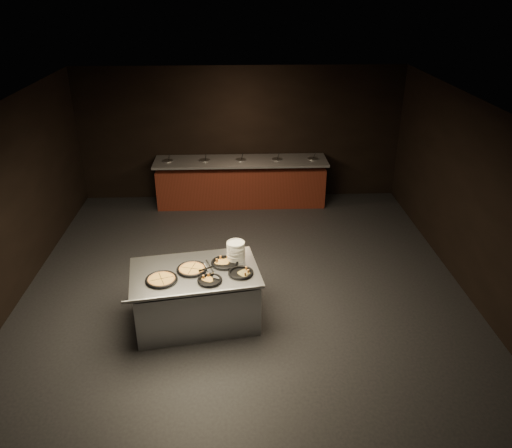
% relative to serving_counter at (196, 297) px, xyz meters
% --- Properties ---
extents(room, '(7.02, 8.02, 2.92)m').
position_rel_serving_counter_xyz_m(room, '(0.70, 0.67, 1.05)').
color(room, black).
rests_on(room, ground).
extents(salad_bar, '(3.70, 0.83, 1.18)m').
position_rel_serving_counter_xyz_m(salad_bar, '(0.70, 4.23, 0.03)').
color(salad_bar, maroon).
rests_on(salad_bar, ground).
extents(serving_counter, '(1.92, 1.40, 0.84)m').
position_rel_serving_counter_xyz_m(serving_counter, '(0.00, 0.00, 0.00)').
color(serving_counter, '#B8BBC0').
rests_on(serving_counter, ground).
extents(plate_stack, '(0.26, 0.26, 0.28)m').
position_rel_serving_counter_xyz_m(plate_stack, '(0.58, 0.30, 0.57)').
color(plate_stack, silver).
rests_on(plate_stack, serving_counter).
extents(pan_veggie_whole, '(0.43, 0.43, 0.04)m').
position_rel_serving_counter_xyz_m(pan_veggie_whole, '(-0.43, -0.22, 0.46)').
color(pan_veggie_whole, black).
rests_on(pan_veggie_whole, serving_counter).
extents(pan_cheese_whole, '(0.42, 0.42, 0.04)m').
position_rel_serving_counter_xyz_m(pan_cheese_whole, '(-0.04, 0.03, 0.46)').
color(pan_cheese_whole, black).
rests_on(pan_cheese_whole, serving_counter).
extents(pan_cheese_slices_a, '(0.39, 0.39, 0.04)m').
position_rel_serving_counter_xyz_m(pan_cheese_slices_a, '(0.42, 0.19, 0.46)').
color(pan_cheese_slices_a, black).
rests_on(pan_cheese_slices_a, serving_counter).
extents(pan_cheese_slices_b, '(0.33, 0.33, 0.04)m').
position_rel_serving_counter_xyz_m(pan_cheese_slices_b, '(0.22, -0.27, 0.46)').
color(pan_cheese_slices_b, black).
rests_on(pan_cheese_slices_b, serving_counter).
extents(pan_veggie_slices, '(0.35, 0.35, 0.04)m').
position_rel_serving_counter_xyz_m(pan_veggie_slices, '(0.64, -0.09, 0.46)').
color(pan_veggie_slices, black).
rests_on(pan_veggie_slices, serving_counter).
extents(server_left, '(0.24, 0.27, 0.16)m').
position_rel_serving_counter_xyz_m(server_left, '(0.19, -0.00, 0.51)').
color(server_left, '#B8BBC0').
rests_on(server_left, serving_counter).
extents(server_right, '(0.34, 0.19, 0.17)m').
position_rel_serving_counter_xyz_m(server_right, '(0.21, -0.14, 0.52)').
color(server_right, '#B8BBC0').
rests_on(server_right, serving_counter).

